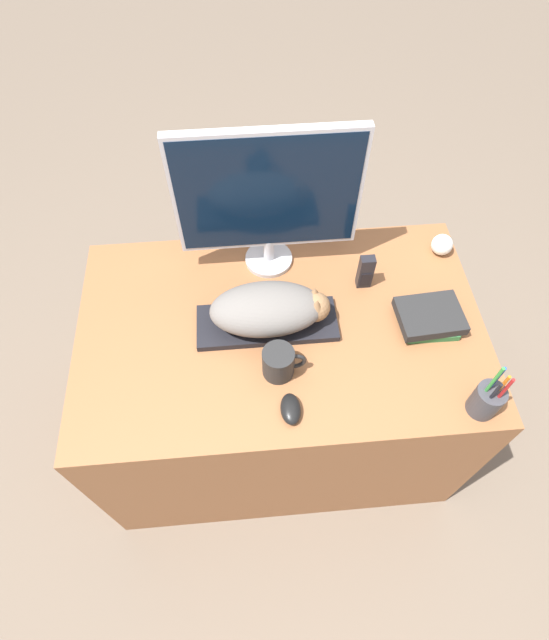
# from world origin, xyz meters

# --- Properties ---
(ground_plane) EXTENTS (12.00, 12.00, 0.00)m
(ground_plane) POSITION_xyz_m (0.00, 0.00, 0.00)
(ground_plane) COLOR #6B5B4C
(desk) EXTENTS (1.28, 0.79, 0.78)m
(desk) POSITION_xyz_m (0.00, 0.40, 0.39)
(desk) COLOR brown
(desk) RESTS_ON ground_plane
(keyboard) EXTENTS (0.44, 0.16, 0.02)m
(keyboard) POSITION_xyz_m (-0.04, 0.40, 0.79)
(keyboard) COLOR black
(keyboard) RESTS_ON desk
(cat) EXTENTS (0.36, 0.19, 0.13)m
(cat) POSITION_xyz_m (-0.03, 0.40, 0.86)
(cat) COLOR #66605B
(cat) RESTS_ON keyboard
(monitor) EXTENTS (0.56, 0.16, 0.52)m
(monitor) POSITION_xyz_m (-0.02, 0.67, 1.06)
(monitor) COLOR #B7B7BC
(monitor) RESTS_ON desk
(computer_mouse) EXTENTS (0.06, 0.10, 0.04)m
(computer_mouse) POSITION_xyz_m (0.00, 0.11, 0.79)
(computer_mouse) COLOR black
(computer_mouse) RESTS_ON desk
(coffee_mug) EXTENTS (0.13, 0.09, 0.10)m
(coffee_mug) POSITION_xyz_m (-0.02, 0.24, 0.83)
(coffee_mug) COLOR black
(coffee_mug) RESTS_ON desk
(pen_cup) EXTENTS (0.08, 0.08, 0.23)m
(pen_cup) POSITION_xyz_m (0.53, 0.07, 0.83)
(pen_cup) COLOR #38383D
(pen_cup) RESTS_ON desk
(baseball) EXTENTS (0.07, 0.07, 0.07)m
(baseball) POSITION_xyz_m (0.58, 0.66, 0.81)
(baseball) COLOR silver
(baseball) RESTS_ON desk
(phone) EXTENTS (0.05, 0.03, 0.13)m
(phone) POSITION_xyz_m (0.29, 0.54, 0.84)
(phone) COLOR black
(phone) RESTS_ON desk
(book_stack) EXTENTS (0.21, 0.16, 0.06)m
(book_stack) POSITION_xyz_m (0.46, 0.37, 0.81)
(book_stack) COLOR #2D6B38
(book_stack) RESTS_ON desk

